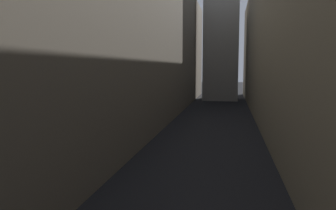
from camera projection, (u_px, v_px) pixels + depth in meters
The scene contains 3 objects.
ground_plane at pixel (210, 134), 37.21m from camera, with size 264.00×264.00×0.00m, color black.
building_block_left at pixel (107, 35), 40.13m from camera, with size 13.57×108.00×21.98m, color #756B5B.
building_block_right at pixel (329, 34), 35.84m from camera, with size 13.30×108.00×21.26m, color gray.
Camera 1 is at (2.08, 11.14, 7.21)m, focal length 36.62 mm.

